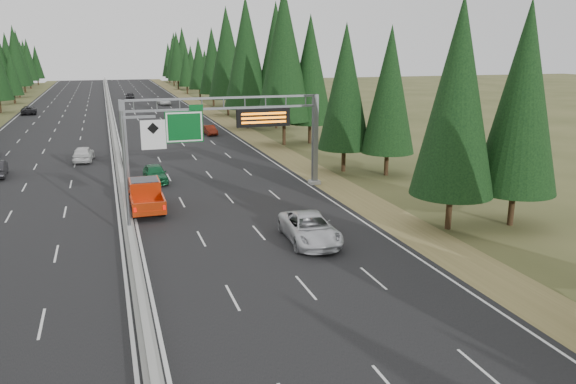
% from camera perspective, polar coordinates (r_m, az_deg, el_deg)
% --- Properties ---
extents(road, '(32.00, 260.00, 0.08)m').
position_cam_1_polar(road, '(90.74, -17.43, 6.43)').
color(road, black).
rests_on(road, ground).
extents(shoulder_right, '(3.60, 260.00, 0.06)m').
position_cam_1_polar(shoulder_right, '(92.65, -6.30, 7.15)').
color(shoulder_right, olive).
rests_on(shoulder_right, ground).
extents(median_barrier, '(0.70, 260.00, 0.85)m').
position_cam_1_polar(median_barrier, '(90.69, -17.45, 6.66)').
color(median_barrier, gray).
rests_on(median_barrier, road).
extents(sign_gantry, '(16.75, 0.98, 7.80)m').
position_cam_1_polar(sign_gantry, '(46.38, -5.67, 6.39)').
color(sign_gantry, slate).
rests_on(sign_gantry, road).
extents(hov_sign_pole, '(2.80, 0.50, 8.00)m').
position_cam_1_polar(hov_sign_pole, '(35.68, -15.31, 2.61)').
color(hov_sign_pole, slate).
rests_on(hov_sign_pole, road).
extents(tree_row_right, '(11.68, 242.36, 18.97)m').
position_cam_1_polar(tree_row_right, '(80.61, -1.78, 12.81)').
color(tree_row_right, black).
rests_on(tree_row_right, ground).
extents(silver_minivan, '(3.19, 6.30, 1.71)m').
position_cam_1_polar(silver_minivan, '(34.67, 2.21, -3.71)').
color(silver_minivan, silver).
rests_on(silver_minivan, road).
extents(red_pickup, '(2.29, 6.43, 2.09)m').
position_cam_1_polar(red_pickup, '(43.01, -14.28, -0.11)').
color(red_pickup, black).
rests_on(red_pickup, road).
extents(car_ahead_green, '(2.03, 4.69, 1.57)m').
position_cam_1_polar(car_ahead_green, '(51.29, -13.36, 1.85)').
color(car_ahead_green, '#145830').
rests_on(car_ahead_green, road).
extents(car_ahead_dkred, '(1.73, 4.01, 1.28)m').
position_cam_1_polar(car_ahead_dkred, '(78.13, -7.97, 6.25)').
color(car_ahead_dkred, '#631A0E').
rests_on(car_ahead_dkred, road).
extents(car_ahead_dkgrey, '(2.50, 5.37, 1.52)m').
position_cam_1_polar(car_ahead_dkgrey, '(80.52, -12.14, 6.39)').
color(car_ahead_dkgrey, black).
rests_on(car_ahead_dkgrey, road).
extents(car_ahead_white, '(2.56, 4.87, 1.31)m').
position_cam_1_polar(car_ahead_white, '(120.72, -12.47, 8.94)').
color(car_ahead_white, white).
rests_on(car_ahead_white, road).
extents(car_ahead_far, '(2.23, 4.85, 1.61)m').
position_cam_1_polar(car_ahead_far, '(135.19, -15.75, 9.37)').
color(car_ahead_far, black).
rests_on(car_ahead_far, road).
extents(car_onc_white, '(2.34, 4.93, 1.63)m').
position_cam_1_polar(car_onc_white, '(62.90, -20.08, 3.67)').
color(car_onc_white, white).
rests_on(car_onc_white, road).
extents(car_onc_far, '(2.87, 5.57, 1.50)m').
position_cam_1_polar(car_onc_far, '(111.69, -24.84, 7.57)').
color(car_onc_far, black).
rests_on(car_onc_far, road).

